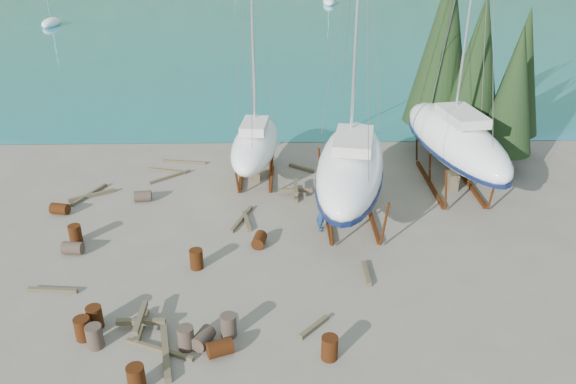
{
  "coord_description": "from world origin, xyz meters",
  "views": [
    {
      "loc": [
        0.85,
        -20.04,
        13.62
      ],
      "look_at": [
        1.35,
        3.0,
        2.25
      ],
      "focal_mm": 35.0,
      "sensor_mm": 36.0,
      "label": 1
    }
  ],
  "objects_px": {
    "worker": "(321,214)",
    "small_sailboat_shore": "(255,144)",
    "large_sailboat_near": "(351,165)",
    "large_sailboat_far": "(455,139)"
  },
  "relations": [
    {
      "from": "worker",
      "to": "small_sailboat_shore",
      "type": "bearing_deg",
      "value": 31.75
    },
    {
      "from": "large_sailboat_near",
      "to": "large_sailboat_far",
      "type": "bearing_deg",
      "value": 39.76
    },
    {
      "from": "large_sailboat_far",
      "to": "worker",
      "type": "bearing_deg",
      "value": -156.4
    },
    {
      "from": "large_sailboat_near",
      "to": "worker",
      "type": "height_order",
      "value": "large_sailboat_near"
    },
    {
      "from": "large_sailboat_near",
      "to": "worker",
      "type": "distance_m",
      "value": 2.85
    },
    {
      "from": "large_sailboat_near",
      "to": "large_sailboat_far",
      "type": "distance_m",
      "value": 6.95
    },
    {
      "from": "large_sailboat_far",
      "to": "large_sailboat_near",
      "type": "bearing_deg",
      "value": -160.34
    },
    {
      "from": "small_sailboat_shore",
      "to": "large_sailboat_near",
      "type": "bearing_deg",
      "value": -37.54
    },
    {
      "from": "large_sailboat_far",
      "to": "small_sailboat_shore",
      "type": "height_order",
      "value": "large_sailboat_far"
    },
    {
      "from": "large_sailboat_far",
      "to": "small_sailboat_shore",
      "type": "bearing_deg",
      "value": 163.99
    }
  ]
}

